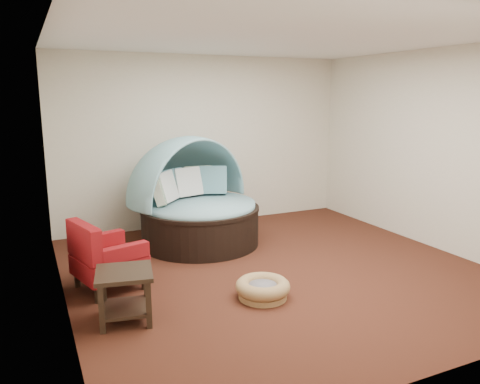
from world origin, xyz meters
name	(u,v)px	position (x,y,z in m)	size (l,w,h in m)	color
floor	(277,270)	(0.00, 0.00, 0.00)	(5.00, 5.00, 0.00)	#452013
wall_back	(205,141)	(0.00, 2.50, 1.40)	(5.00, 5.00, 0.00)	beige
wall_front	(450,201)	(0.00, -2.50, 1.40)	(5.00, 5.00, 0.00)	beige
wall_left	(56,174)	(-2.50, 0.00, 1.40)	(5.00, 5.00, 0.00)	beige
wall_right	(432,150)	(2.50, 0.00, 1.40)	(5.00, 5.00, 0.00)	beige
ceiling	(281,37)	(0.00, 0.00, 2.80)	(5.00, 5.00, 0.00)	white
canopy_daybed	(195,194)	(-0.55, 1.50, 0.73)	(2.28, 2.26, 1.58)	black
pet_basket	(263,288)	(-0.55, -0.66, 0.11)	(0.65, 0.65, 0.21)	olive
red_armchair	(105,258)	(-2.05, 0.29, 0.37)	(0.85, 0.85, 0.81)	black
side_table	(125,289)	(-2.00, -0.56, 0.33)	(0.62, 0.62, 0.51)	black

